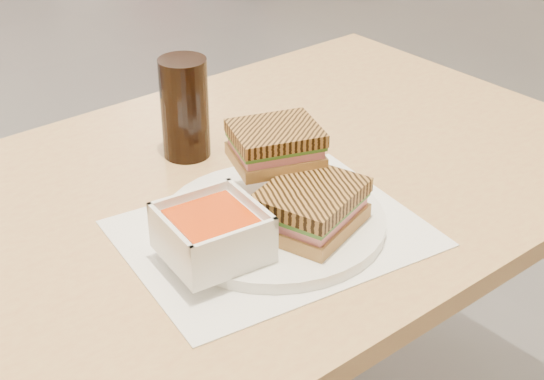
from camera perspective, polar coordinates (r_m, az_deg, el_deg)
main_table at (r=1.15m, az=-3.45°, el=-5.07°), size 1.26×0.80×0.75m
tray_liner at (r=1.00m, az=0.10°, el=-3.11°), size 0.38×0.30×0.00m
plate at (r=1.01m, az=0.09°, el=-2.24°), size 0.28×0.28×0.02m
soup_bowl at (r=0.93m, az=-4.27°, el=-3.21°), size 0.11×0.11×0.06m
panini_lower at (r=0.97m, az=2.80°, el=-1.24°), size 0.15×0.14×0.06m
panini_upper at (r=1.02m, az=0.25°, el=3.25°), size 0.13×0.12×0.05m
cola_glass at (r=1.16m, az=-6.23°, el=5.81°), size 0.07×0.07×0.15m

